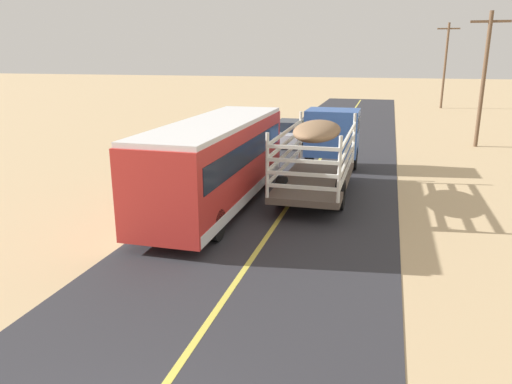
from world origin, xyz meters
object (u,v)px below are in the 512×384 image
(bus, at_px, (217,161))
(power_pole_mid, at_px, (484,76))
(livestock_truck, at_px, (327,140))
(power_pole_far, at_px, (445,63))
(car_far, at_px, (290,133))

(bus, xyz_separation_m, power_pole_mid, (11.27, 15.91, 2.51))
(livestock_truck, relative_size, power_pole_mid, 1.22)
(livestock_truck, xyz_separation_m, bus, (-3.33, -5.35, -0.04))
(livestock_truck, relative_size, power_pole_far, 1.13)
(car_far, distance_m, power_pole_mid, 12.04)
(livestock_truck, distance_m, bus, 6.31)
(car_far, relative_size, power_pole_mid, 0.55)
(bus, bearing_deg, power_pole_far, 73.86)
(bus, height_order, power_pole_mid, power_pole_mid)
(power_pole_mid, bearing_deg, livestock_truck, -126.96)
(bus, distance_m, power_pole_mid, 19.66)
(bus, distance_m, car_far, 13.75)
(car_far, bearing_deg, bus, -89.95)
(livestock_truck, xyz_separation_m, power_pole_mid, (7.94, 10.56, 2.47))
(livestock_truck, relative_size, bus, 0.97)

